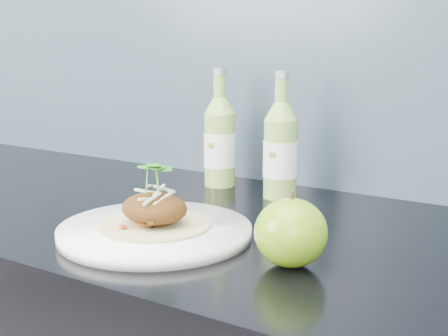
{
  "coord_description": "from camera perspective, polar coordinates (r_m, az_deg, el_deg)",
  "views": [
    {
      "loc": [
        0.51,
        0.91,
        1.18
      ],
      "look_at": [
        0.04,
        1.64,
        1.0
      ],
      "focal_mm": 50.0,
      "sensor_mm": 36.0,
      "label": 1
    }
  ],
  "objects": [
    {
      "name": "subway_backsplash",
      "position": [
        1.2,
        7.71,
        15.01
      ],
      "size": [
        4.0,
        0.02,
        0.7
      ],
      "primitive_type": "cube",
      "color": "slate",
      "rests_on": "kitchen_counter"
    },
    {
      "name": "dinner_plate",
      "position": [
        0.91,
        -6.33,
        -5.77
      ],
      "size": [
        0.31,
        0.31,
        0.02
      ],
      "color": "white",
      "rests_on": "kitchen_counter"
    },
    {
      "name": "pork_taco",
      "position": [
        0.9,
        -6.38,
        -3.53
      ],
      "size": [
        0.16,
        0.16,
        0.1
      ],
      "color": "tan",
      "rests_on": "dinner_plate"
    },
    {
      "name": "green_apple",
      "position": [
        0.79,
        6.14,
        -5.89
      ],
      "size": [
        0.1,
        0.1,
        0.1
      ],
      "rotation": [
        0.0,
        0.0,
        -0.04
      ],
      "color": "#3E7F0D",
      "rests_on": "kitchen_counter"
    },
    {
      "name": "cider_bottle_left",
      "position": [
        1.2,
        -0.39,
        2.41
      ],
      "size": [
        0.07,
        0.07,
        0.23
      ],
      "rotation": [
        0.0,
        0.0,
        -0.07
      ],
      "color": "#88B74C",
      "rests_on": "kitchen_counter"
    },
    {
      "name": "cider_bottle_right",
      "position": [
        1.11,
        5.18,
        1.61
      ],
      "size": [
        0.08,
        0.08,
        0.23
      ],
      "rotation": [
        0.0,
        0.0,
        0.43
      ],
      "color": "#83B54B",
      "rests_on": "kitchen_counter"
    }
  ]
}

